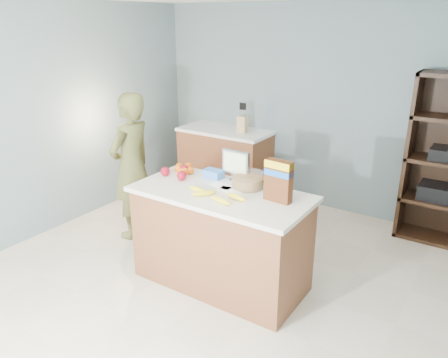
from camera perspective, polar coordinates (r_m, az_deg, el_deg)
The scene contains 14 objects.
floor at distance 3.96m, azimuth -2.89°, elevation -15.21°, with size 4.50×5.00×0.02m, color beige.
walls at distance 3.29m, azimuth -3.39°, elevation 8.93°, with size 4.52×5.02×2.51m.
counter_peninsula at distance 3.95m, azimuth -0.40°, elevation -8.20°, with size 1.56×0.76×0.90m.
back_cabinet at distance 6.01m, azimuth 0.16°, elevation 2.34°, with size 1.24×0.62×0.90m.
person at distance 4.80m, azimuth -11.96°, elevation 1.58°, with size 0.58×0.38×1.60m, color brown.
knife_block at distance 5.69m, azimuth 2.43°, elevation 7.22°, with size 0.12×0.10×0.31m.
envelopes at distance 3.83m, azimuth 0.30°, elevation -1.14°, with size 0.36×0.17×0.00m.
bananas at distance 3.61m, azimuth -1.24°, elevation -2.10°, with size 0.58×0.22×0.05m.
apples at distance 4.10m, azimuth -6.16°, elevation 0.89°, with size 0.29×0.24×0.09m.
oranges at distance 4.21m, azimuth -5.25°, elevation 1.30°, with size 0.24×0.23×0.07m.
blue_carton at distance 4.05m, azimuth -1.42°, elevation 0.67°, with size 0.18×0.12×0.08m, color blue.
salad_bowl at distance 3.83m, azimuth 3.15°, elevation -0.26°, with size 0.30×0.30×0.13m.
tv at distance 3.96m, azimuth 1.53°, elevation 2.01°, with size 0.28×0.12×0.28m.
cereal_box at distance 3.51m, azimuth 7.14°, elevation 0.14°, with size 0.24×0.10×0.34m.
Camera 1 is at (1.94, -2.59, 2.29)m, focal length 35.00 mm.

